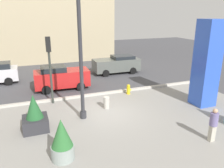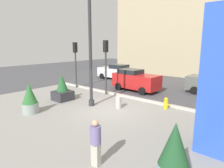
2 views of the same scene
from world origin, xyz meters
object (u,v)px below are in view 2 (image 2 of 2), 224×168
at_px(concrete_bollard, 119,102).
at_px(car_curb_east, 136,80).
at_px(art_pillar_blue, 221,82).
at_px(traffic_light_far_side, 75,57).
at_px(car_far_lane, 218,84).
at_px(car_passing_lane, 115,72).
at_px(pedestrian_by_curb, 96,141).
at_px(traffic_light_corner, 106,58).
at_px(lamp_post, 90,54).
at_px(potted_plant_mid_plaza, 174,154).
at_px(potted_plant_near_right, 30,99).
at_px(fire_hydrant, 166,103).
at_px(potted_plant_near_left, 62,90).

xyz_separation_m(concrete_bollard, car_curb_east, (-1.99, 4.75, 0.55)).
height_order(art_pillar_blue, traffic_light_far_side, art_pillar_blue).
bearing_deg(traffic_light_far_side, car_far_lane, 27.44).
xyz_separation_m(car_passing_lane, pedestrian_by_curb, (10.32, -13.25, 0.03)).
distance_m(car_far_lane, car_passing_lane, 10.87).
bearing_deg(car_passing_lane, traffic_light_far_side, -87.84).
xyz_separation_m(art_pillar_blue, car_curb_east, (-7.95, 6.32, -1.73)).
bearing_deg(traffic_light_corner, car_far_lane, 39.61).
distance_m(lamp_post, pedestrian_by_curb, 7.06).
bearing_deg(car_far_lane, concrete_bollard, -116.41).
bearing_deg(potted_plant_mid_plaza, lamp_post, 153.77).
relative_size(potted_plant_near_right, fire_hydrant, 2.36).
bearing_deg(car_passing_lane, art_pillar_blue, -36.50).
height_order(car_far_lane, car_curb_east, car_curb_east).
bearing_deg(car_far_lane, traffic_light_far_side, -152.56).
bearing_deg(traffic_light_far_side, car_passing_lane, 92.16).
distance_m(lamp_post, traffic_light_far_side, 5.96).
height_order(art_pillar_blue, car_passing_lane, art_pillar_blue).
relative_size(traffic_light_corner, car_far_lane, 0.96).
height_order(traffic_light_corner, car_far_lane, traffic_light_corner).
bearing_deg(potted_plant_near_right, traffic_light_corner, 86.88).
distance_m(lamp_post, car_far_lane, 10.38).
xyz_separation_m(concrete_bollard, traffic_light_far_side, (-6.83, 2.15, 2.44)).
relative_size(car_far_lane, car_curb_east, 1.08).
relative_size(fire_hydrant, concrete_bollard, 1.00).
height_order(art_pillar_blue, potted_plant_near_left, art_pillar_blue).
relative_size(concrete_bollard, car_passing_lane, 0.18).
bearing_deg(potted_plant_near_right, potted_plant_near_left, 107.26).
xyz_separation_m(fire_hydrant, pedestrian_by_curb, (0.94, -7.00, 0.53)).
height_order(art_pillar_blue, car_curb_east, art_pillar_blue).
bearing_deg(art_pillar_blue, pedestrian_by_curb, -126.68).
bearing_deg(fire_hydrant, potted_plant_mid_plaza, -62.28).
bearing_deg(pedestrian_by_curb, lamp_post, 138.17).
bearing_deg(art_pillar_blue, traffic_light_corner, 157.98).
height_order(art_pillar_blue, potted_plant_mid_plaza, art_pillar_blue).
height_order(traffic_light_far_side, car_curb_east, traffic_light_far_side).
bearing_deg(fire_hydrant, potted_plant_near_left, -155.13).
distance_m(lamp_post, potted_plant_near_right, 4.49).
xyz_separation_m(car_passing_lane, car_curb_east, (5.06, -3.31, 0.06)).
bearing_deg(potted_plant_mid_plaza, traffic_light_corner, 143.20).
bearing_deg(traffic_light_far_side, lamp_post, -29.55).
relative_size(fire_hydrant, car_curb_east, 0.18).
height_order(concrete_bollard, car_curb_east, car_curb_east).
height_order(concrete_bollard, car_passing_lane, car_passing_lane).
relative_size(lamp_post, potted_plant_near_right, 3.91).
relative_size(potted_plant_near_right, car_passing_lane, 0.44).
distance_m(potted_plant_near_right, car_far_lane, 13.76).
xyz_separation_m(lamp_post, potted_plant_near_left, (-2.55, -0.44, -2.61)).
distance_m(lamp_post, car_curb_east, 6.06).
relative_size(potted_plant_near_right, car_far_lane, 0.40).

